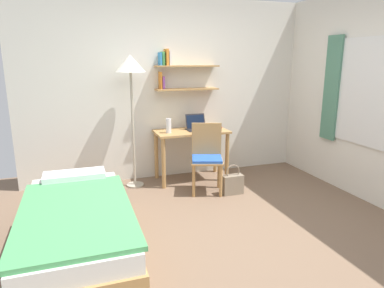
# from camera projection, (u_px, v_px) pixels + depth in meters

# --- Properties ---
(ground_plane) EXTENTS (5.28, 5.28, 0.00)m
(ground_plane) POSITION_uv_depth(u_px,v_px,m) (229.00, 234.00, 3.53)
(ground_plane) COLOR brown
(wall_back) EXTENTS (4.40, 0.27, 2.60)m
(wall_back) POSITION_uv_depth(u_px,v_px,m) (173.00, 90.00, 5.08)
(wall_back) COLOR silver
(wall_back) RESTS_ON ground_plane
(bed) EXTENTS (0.94, 1.94, 0.54)m
(bed) POSITION_uv_depth(u_px,v_px,m) (77.00, 228.00, 3.14)
(bed) COLOR #B2844C
(bed) RESTS_ON ground_plane
(desk) EXTENTS (1.04, 0.54, 0.74)m
(desk) POSITION_uv_depth(u_px,v_px,m) (191.00, 140.00, 5.00)
(desk) COLOR #B2844C
(desk) RESTS_ON ground_plane
(desk_chair) EXTENTS (0.52, 0.51, 0.91)m
(desk_chair) POSITION_uv_depth(u_px,v_px,m) (207.00, 155.00, 4.59)
(desk_chair) COLOR #B2844C
(desk_chair) RESTS_ON ground_plane
(standing_lamp) EXTENTS (0.39, 0.39, 1.80)m
(standing_lamp) POSITION_uv_depth(u_px,v_px,m) (130.00, 71.00, 4.50)
(standing_lamp) COLOR #B2A893
(standing_lamp) RESTS_ON ground_plane
(laptop) EXTENTS (0.30, 0.24, 0.22)m
(laptop) POSITION_uv_depth(u_px,v_px,m) (196.00, 126.00, 5.02)
(laptop) COLOR black
(laptop) RESTS_ON desk
(water_bottle) EXTENTS (0.07, 0.07, 0.20)m
(water_bottle) POSITION_uv_depth(u_px,v_px,m) (169.00, 126.00, 4.78)
(water_bottle) COLOR silver
(water_bottle) RESTS_ON desk
(book_stack) EXTENTS (0.18, 0.24, 0.06)m
(book_stack) POSITION_uv_depth(u_px,v_px,m) (213.00, 128.00, 5.02)
(book_stack) COLOR #3384C6
(book_stack) RESTS_ON desk
(handbag) EXTENTS (0.28, 0.12, 0.41)m
(handbag) POSITION_uv_depth(u_px,v_px,m) (233.00, 184.00, 4.55)
(handbag) COLOR gray
(handbag) RESTS_ON ground_plane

